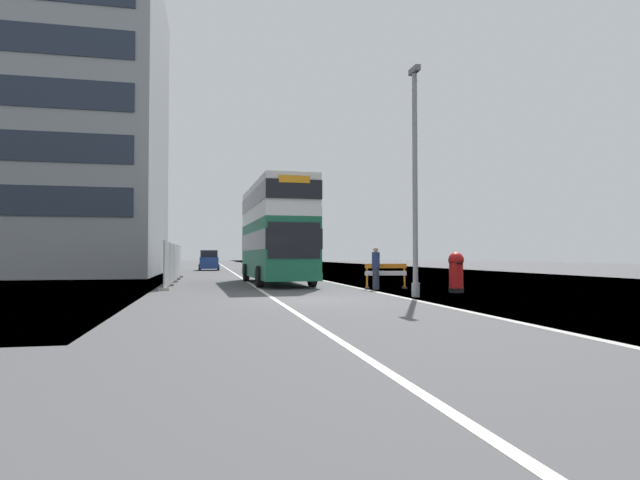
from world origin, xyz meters
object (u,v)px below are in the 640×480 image
(pedestrian_at_kerb, at_px, (376,268))
(roadworks_barrier, at_px, (386,273))
(lamppost_foreground, at_px, (415,188))
(red_pillar_postbox, at_px, (456,270))
(double_decker_bus, at_px, (276,232))
(car_oncoming_near, at_px, (261,261))
(car_receding_mid, at_px, (209,261))

(pedestrian_at_kerb, bearing_deg, roadworks_barrier, 31.74)
(lamppost_foreground, xyz_separation_m, pedestrian_at_kerb, (-0.11, 4.16, -2.97))
(red_pillar_postbox, relative_size, roadworks_barrier, 0.87)
(lamppost_foreground, bearing_deg, roadworks_barrier, 84.14)
(roadworks_barrier, bearing_deg, red_pillar_postbox, -54.43)
(double_decker_bus, distance_m, lamppost_foreground, 10.68)
(car_oncoming_near, bearing_deg, lamppost_foreground, -84.92)
(car_oncoming_near, relative_size, car_receding_mid, 1.08)
(car_receding_mid, bearing_deg, red_pillar_postbox, -74.54)
(double_decker_bus, height_order, red_pillar_postbox, double_decker_bus)
(pedestrian_at_kerb, bearing_deg, car_oncoming_near, 95.67)
(lamppost_foreground, height_order, pedestrian_at_kerb, lamppost_foreground)
(red_pillar_postbox, xyz_separation_m, car_receding_mid, (-9.50, 34.34, 0.05))
(double_decker_bus, distance_m, roadworks_barrier, 7.15)
(car_oncoming_near, bearing_deg, car_receding_mid, 122.99)
(lamppost_foreground, height_order, car_receding_mid, lamppost_foreground)
(red_pillar_postbox, xyz_separation_m, pedestrian_at_kerb, (-2.56, 2.42, 0.05))
(roadworks_barrier, xyz_separation_m, pedestrian_at_kerb, (-0.58, -0.36, 0.22))
(pedestrian_at_kerb, bearing_deg, red_pillar_postbox, -43.37)
(red_pillar_postbox, bearing_deg, roadworks_barrier, 125.57)
(roadworks_barrier, relative_size, pedestrian_at_kerb, 1.01)
(double_decker_bus, bearing_deg, car_oncoming_near, 86.63)
(roadworks_barrier, relative_size, car_oncoming_near, 0.44)
(roadworks_barrier, height_order, car_oncoming_near, car_oncoming_near)
(car_oncoming_near, bearing_deg, pedestrian_at_kerb, -84.33)
(red_pillar_postbox, height_order, roadworks_barrier, red_pillar_postbox)
(car_receding_mid, distance_m, pedestrian_at_kerb, 32.67)
(roadworks_barrier, distance_m, pedestrian_at_kerb, 0.71)
(double_decker_bus, xyz_separation_m, pedestrian_at_kerb, (3.62, -5.78, -1.81))
(double_decker_bus, relative_size, car_oncoming_near, 2.43)
(lamppost_foreground, distance_m, car_receding_mid, 36.89)
(double_decker_bus, height_order, pedestrian_at_kerb, double_decker_bus)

